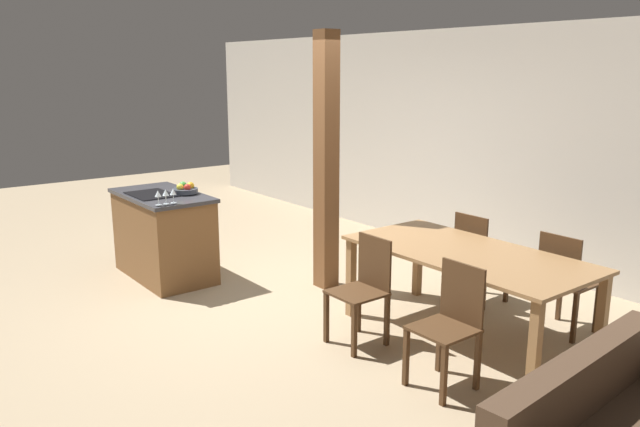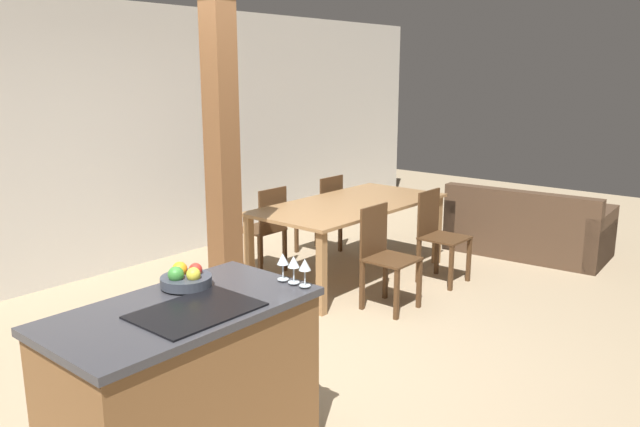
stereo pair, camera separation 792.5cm
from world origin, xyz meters
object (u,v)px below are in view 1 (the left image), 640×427
object	(u,v)px
fruit_bowl	(185,189)
dining_chair_far_left	(477,256)
dining_chair_far_right	(565,281)
kitchen_island	(164,235)
dining_chair_near_left	(363,288)
dining_chair_near_right	(450,323)
timber_post	(326,163)
wine_glass_near	(158,194)
wine_glass_far	(173,192)
wine_glass_middle	(166,193)
dining_table	(467,261)

from	to	relation	value
fruit_bowl	dining_chair_far_left	world-z (taller)	fruit_bowl
dining_chair_far_left	dining_chair_far_right	xyz separation A→B (m)	(0.92, 0.00, 0.00)
kitchen_island	dining_chair_near_left	distance (m)	2.66
dining_chair_near_right	dining_chair_far_left	world-z (taller)	same
dining_chair_far_right	timber_post	bearing A→B (deg)	21.36
wine_glass_near	dining_chair_near_left	distance (m)	2.27
wine_glass_far	dining_chair_near_left	bearing A→B (deg)	19.60
kitchen_island	dining_chair_near_left	xyz separation A→B (m)	(2.59, 0.59, 0.01)
wine_glass_middle	dining_chair_far_right	distance (m)	3.75
kitchen_island	dining_chair_far_left	bearing A→B (deg)	38.43
dining_table	fruit_bowl	bearing A→B (deg)	-158.51
fruit_bowl	dining_chair_far_left	xyz separation A→B (m)	(2.41, 1.86, -0.51)
fruit_bowl	dining_chair_far_right	size ratio (longest dim) A/B	0.30
wine_glass_middle	dining_chair_near_right	world-z (taller)	wine_glass_middle
wine_glass_middle	wine_glass_far	size ratio (longest dim) A/B	1.00
wine_glass_middle	dining_chair_near_left	world-z (taller)	wine_glass_middle
dining_table	dining_chair_near_right	distance (m)	0.89
dining_chair_near_left	dining_chair_far_left	bearing A→B (deg)	90.00
wine_glass_near	wine_glass_middle	distance (m)	0.08
wine_glass_near	wine_glass_far	bearing A→B (deg)	90.00
kitchen_island	wine_glass_near	world-z (taller)	wine_glass_near
dining_chair_near_left	dining_chair_near_right	bearing A→B (deg)	0.00
wine_glass_middle	dining_chair_far_left	size ratio (longest dim) A/B	0.16
kitchen_island	fruit_bowl	distance (m)	0.58
fruit_bowl	dining_table	xyz separation A→B (m)	(2.87, 1.13, -0.30)
wine_glass_near	dining_chair_far_left	size ratio (longest dim) A/B	0.16
dining_chair_near_right	wine_glass_near	bearing A→B (deg)	-163.43
wine_glass_near	wine_glass_middle	xyz separation A→B (m)	(0.00, 0.08, 0.00)
kitchen_island	dining_table	size ratio (longest dim) A/B	0.63
wine_glass_near	wine_glass_middle	bearing A→B (deg)	90.00
wine_glass_middle	kitchen_island	bearing A→B (deg)	160.42
dining_chair_far_left	dining_chair_far_right	distance (m)	0.92
dining_chair_far_left	dining_chair_far_right	world-z (taller)	same
fruit_bowl	dining_chair_near_right	bearing A→B (deg)	6.82
fruit_bowl	dining_table	world-z (taller)	fruit_bowl
wine_glass_near	dining_table	bearing A→B (deg)	32.96
dining_chair_near_left	timber_post	world-z (taller)	timber_post
wine_glass_far	dining_chair_near_left	world-z (taller)	wine_glass_far
dining_chair_near_right	fruit_bowl	bearing A→B (deg)	-173.18
kitchen_island	timber_post	distance (m)	1.97
wine_glass_middle	dining_chair_far_right	bearing A→B (deg)	37.58
wine_glass_middle	dining_table	size ratio (longest dim) A/B	0.07
wine_glass_middle	dining_table	xyz separation A→B (m)	(2.48, 1.53, -0.37)
fruit_bowl	wine_glass_near	distance (m)	0.62
wine_glass_far	timber_post	size ratio (longest dim) A/B	0.06
fruit_bowl	dining_chair_near_right	size ratio (longest dim) A/B	0.30
wine_glass_middle	dining_chair_near_left	bearing A→B (deg)	21.54
wine_glass_far	dining_chair_far_left	bearing A→B (deg)	47.26
kitchen_island	dining_chair_far_left	size ratio (longest dim) A/B	1.45
wine_glass_far	kitchen_island	bearing A→B (deg)	167.61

